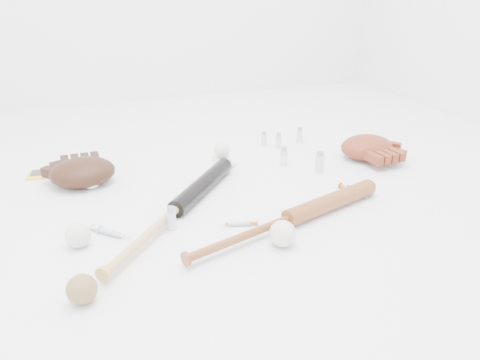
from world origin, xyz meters
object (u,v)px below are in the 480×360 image
object	(u,v)px
bat_dark	(177,209)
bat_wood	(289,218)
pedestal	(222,161)
glove_dark	(83,172)

from	to	relation	value
bat_dark	bat_wood	size ratio (longest dim) A/B	1.04
bat_wood	pedestal	distance (m)	0.55
bat_wood	glove_dark	distance (m)	0.80
bat_wood	glove_dark	bearing A→B (deg)	119.17
bat_dark	pedestal	xyz separation A→B (m)	(0.28, 0.37, -0.01)
bat_wood	pedestal	size ratio (longest dim) A/B	11.86
pedestal	bat_wood	bearing A→B (deg)	-86.22
pedestal	bat_dark	bearing A→B (deg)	-126.79
bat_wood	pedestal	xyz separation A→B (m)	(-0.04, 0.55, -0.01)
glove_dark	pedestal	world-z (taller)	glove_dark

